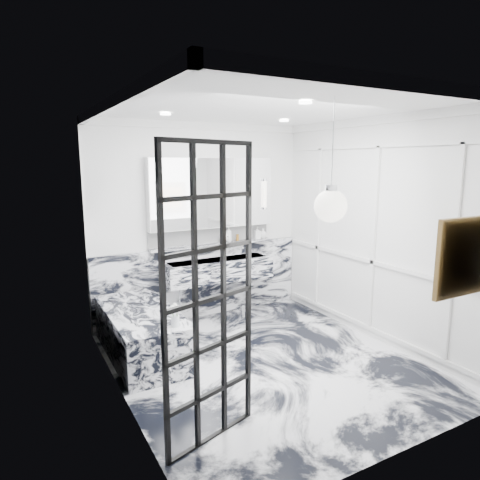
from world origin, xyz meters
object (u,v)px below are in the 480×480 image
mirror_cabinet (212,193)px  bathtub (142,333)px  crittall_door (210,299)px  trough_sink (218,270)px

mirror_cabinet → bathtub: mirror_cabinet is taller
crittall_door → mirror_cabinet: bearing=47.3°
trough_sink → bathtub: (-1.33, -0.66, -0.45)m
bathtub → mirror_cabinet: bearing=32.1°
crittall_door → mirror_cabinet: size_ratio=1.26×
trough_sink → bathtub: size_ratio=0.97×
trough_sink → mirror_cabinet: (-0.00, 0.17, 1.09)m
crittall_door → bathtub: 2.04m
trough_sink → mirror_cabinet: size_ratio=0.84×
crittall_door → mirror_cabinet: (1.27, 2.65, 0.62)m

